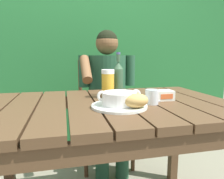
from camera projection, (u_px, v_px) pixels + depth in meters
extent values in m
cube|color=#503722|center=(20.00, 111.00, 0.99)|extent=(0.14, 0.83, 0.04)
cube|color=#503722|center=(52.00, 109.00, 1.03)|extent=(0.14, 0.83, 0.04)
cube|color=#503722|center=(81.00, 107.00, 1.06)|extent=(0.14, 0.83, 0.04)
cube|color=#503722|center=(109.00, 106.00, 1.09)|extent=(0.14, 0.83, 0.04)
cube|color=#503722|center=(136.00, 104.00, 1.12)|extent=(0.14, 0.83, 0.04)
cube|color=#503722|center=(160.00, 103.00, 1.16)|extent=(0.14, 0.83, 0.04)
cube|color=#503722|center=(184.00, 102.00, 1.19)|extent=(0.14, 0.83, 0.04)
cube|color=#503722|center=(206.00, 100.00, 1.22)|extent=(0.14, 0.83, 0.04)
cube|color=#503722|center=(133.00, 147.00, 0.73)|extent=(1.27, 0.03, 0.08)
cube|color=#503722|center=(98.00, 101.00, 1.47)|extent=(1.27, 0.03, 0.08)
cube|color=#503722|center=(8.00, 154.00, 1.38)|extent=(0.06, 0.06, 0.74)
cube|color=#503722|center=(174.00, 137.00, 1.65)|extent=(0.06, 0.06, 0.74)
cube|color=#246731|center=(82.00, 66.00, 2.66)|extent=(3.85, 0.60, 1.76)
cylinder|color=#4C3823|center=(32.00, 48.00, 2.63)|extent=(0.10, 0.10, 2.22)
cylinder|color=#52331F|center=(133.00, 148.00, 1.81)|extent=(0.04, 0.04, 0.43)
cylinder|color=#52331F|center=(86.00, 152.00, 1.72)|extent=(0.04, 0.04, 0.43)
cylinder|color=#52331F|center=(120.00, 130.00, 2.23)|extent=(0.04, 0.04, 0.43)
cylinder|color=#52331F|center=(81.00, 134.00, 2.13)|extent=(0.04, 0.04, 0.43)
cube|color=#52331F|center=(105.00, 117.00, 1.94)|extent=(0.45, 0.47, 0.02)
cylinder|color=#52331F|center=(120.00, 86.00, 2.15)|extent=(0.04, 0.04, 0.54)
cylinder|color=#52331F|center=(80.00, 87.00, 2.05)|extent=(0.04, 0.04, 0.54)
cube|color=#52331F|center=(101.00, 94.00, 2.11)|extent=(0.41, 0.02, 0.04)
cube|color=#52331F|center=(101.00, 81.00, 2.09)|extent=(0.41, 0.02, 0.04)
cube|color=#52331F|center=(101.00, 68.00, 2.07)|extent=(0.41, 0.02, 0.04)
cylinder|color=#224C32|center=(122.00, 153.00, 1.70)|extent=(0.11, 0.11, 0.45)
cylinder|color=#224C32|center=(119.00, 116.00, 1.75)|extent=(0.13, 0.40, 0.13)
cylinder|color=#224C32|center=(102.00, 155.00, 1.67)|extent=(0.11, 0.11, 0.45)
cylinder|color=#224C32|center=(100.00, 117.00, 1.72)|extent=(0.13, 0.40, 0.13)
cylinder|color=#224C32|center=(107.00, 85.00, 1.79)|extent=(0.32, 0.32, 0.51)
sphere|color=brown|center=(107.00, 43.00, 1.73)|extent=(0.19, 0.19, 0.19)
sphere|color=black|center=(107.00, 41.00, 1.73)|extent=(0.18, 0.18, 0.18)
cylinder|color=#224C32|center=(130.00, 70.00, 1.79)|extent=(0.08, 0.08, 0.26)
cylinder|color=#224C32|center=(84.00, 71.00, 1.70)|extent=(0.08, 0.08, 0.26)
cylinder|color=brown|center=(86.00, 69.00, 1.55)|extent=(0.07, 0.25, 0.21)
cylinder|color=white|center=(119.00, 106.00, 0.99)|extent=(0.27, 0.27, 0.01)
cylinder|color=white|center=(119.00, 98.00, 0.98)|extent=(0.17, 0.17, 0.06)
cylinder|color=#A44729|center=(119.00, 96.00, 0.98)|extent=(0.15, 0.15, 0.01)
torus|color=white|center=(102.00, 96.00, 0.96)|extent=(0.05, 0.01, 0.05)
torus|color=white|center=(136.00, 95.00, 1.00)|extent=(0.05, 0.01, 0.05)
ellipsoid|color=tan|center=(136.00, 101.00, 0.93)|extent=(0.13, 0.10, 0.06)
cylinder|color=gold|center=(108.00, 86.00, 1.20)|extent=(0.07, 0.07, 0.14)
cylinder|color=white|center=(108.00, 72.00, 1.18)|extent=(0.07, 0.07, 0.02)
cylinder|color=#375639|center=(118.00, 82.00, 1.25)|extent=(0.06, 0.06, 0.16)
cone|color=#375639|center=(118.00, 65.00, 1.23)|extent=(0.06, 0.06, 0.04)
cylinder|color=#375639|center=(118.00, 58.00, 1.23)|extent=(0.02, 0.02, 0.04)
cylinder|color=#504C87|center=(118.00, 53.00, 1.22)|extent=(0.02, 0.02, 0.01)
cylinder|color=silver|center=(152.00, 97.00, 1.05)|extent=(0.07, 0.07, 0.07)
cube|color=white|center=(164.00, 95.00, 1.14)|extent=(0.10, 0.08, 0.05)
cube|color=#DC602F|center=(167.00, 97.00, 1.11)|extent=(0.07, 0.00, 0.03)
cube|color=silver|center=(148.00, 101.00, 1.10)|extent=(0.13, 0.05, 0.00)
cube|color=black|center=(135.00, 101.00, 1.11)|extent=(0.07, 0.04, 0.01)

